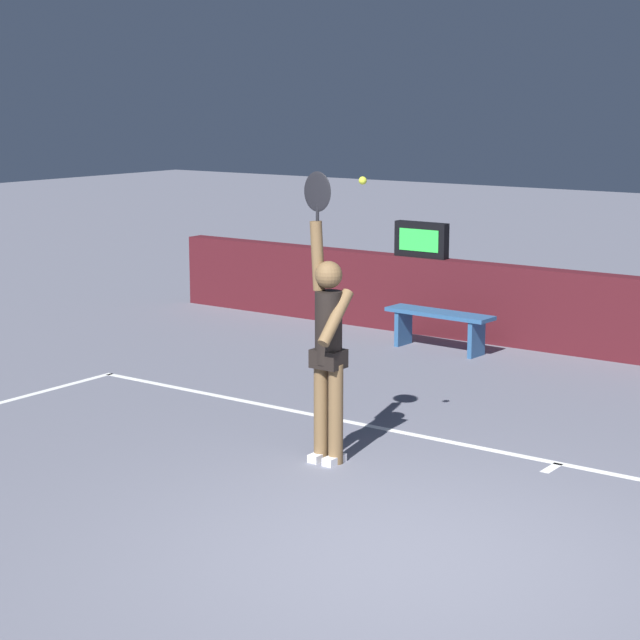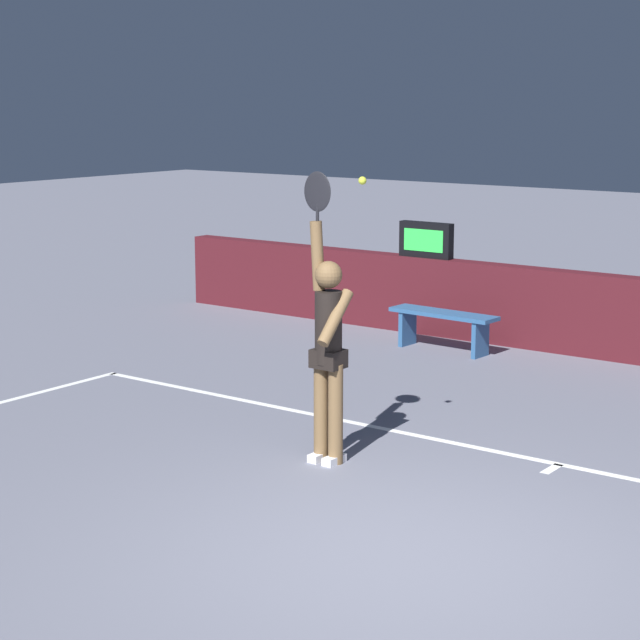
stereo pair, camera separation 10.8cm
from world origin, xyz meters
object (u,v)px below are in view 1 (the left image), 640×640
tennis_player (328,344)px  courtside_bench_near (439,321)px  tennis_ball (363,181)px  speed_display (421,240)px

tennis_player → courtside_bench_near: tennis_player is taller
tennis_player → courtside_bench_near: bearing=108.0°
tennis_ball → speed_display: bearing=115.8°
speed_display → courtside_bench_near: speed_display is taller
tennis_ball → courtside_bench_near: (-1.75, 4.37, -2.08)m
speed_display → courtside_bench_near: size_ratio=0.53×
speed_display → tennis_player: size_ratio=0.30×
speed_display → tennis_player: bearing=-67.2°
tennis_player → courtside_bench_near: 4.71m
speed_display → tennis_player: (2.21, -5.25, -0.20)m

